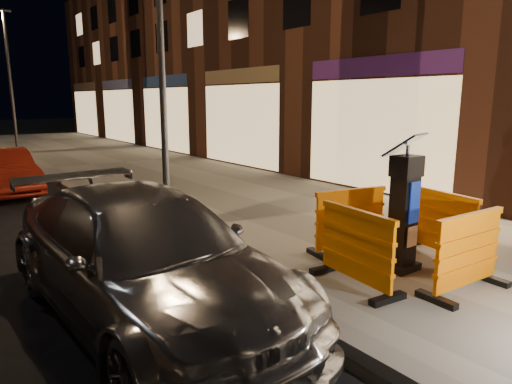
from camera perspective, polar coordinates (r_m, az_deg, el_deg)
ground_plane at (r=6.15m, az=-0.42°, el=-12.52°), size 120.00×120.00×0.00m
sidewalk at (r=8.15m, az=16.95°, el=-6.35°), size 6.00×60.00×0.15m
kerb at (r=6.12m, az=-0.42°, el=-11.88°), size 0.30×60.00×0.15m
parking_kiosk at (r=6.59m, az=18.01°, el=-1.81°), size 0.64×0.64×1.81m
barrier_front at (r=6.21m, az=24.96°, el=-6.94°), size 1.32×0.60×1.01m
barrier_back at (r=7.25m, az=11.70°, el=-3.53°), size 1.37×0.77×1.01m
barrier_kerbside at (r=5.96m, az=12.42°, el=-6.86°), size 0.67×1.34×1.01m
barrier_bldgside at (r=7.46m, az=22.08°, el=-3.73°), size 0.75×1.37×1.01m
car_silver at (r=5.74m, az=-13.40°, el=-14.69°), size 2.25×5.11×1.46m
car_red at (r=14.11m, az=-28.71°, el=-0.13°), size 1.36×3.65×1.19m
street_lamp_mid at (r=8.36m, az=-11.73°, el=15.71°), size 0.12×0.12×6.00m
street_lamp_far at (r=22.82m, az=-28.33°, el=11.81°), size 0.12×0.12×6.00m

